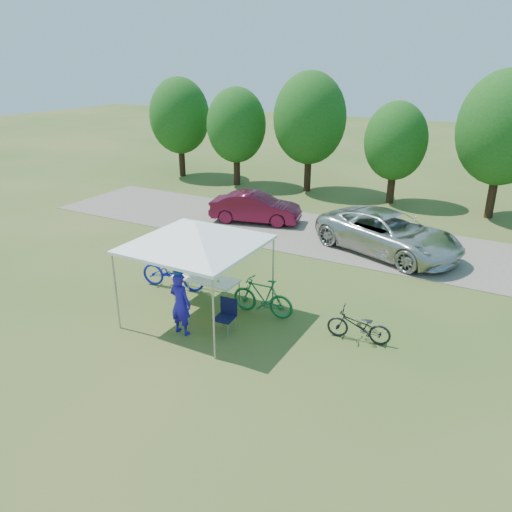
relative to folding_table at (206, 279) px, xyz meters
The scene contains 14 objects.
ground 1.15m from the folding_table, 69.33° to the right, with size 100.00×100.00×0.00m, color #2D5119.
gravel_strip 7.22m from the folding_table, 87.53° to the left, with size 24.00×5.00×0.02m, color gray.
canopy 2.10m from the folding_table, 69.33° to the right, with size 4.53×4.53×3.00m.
treeline 13.52m from the folding_table, 89.93° to the left, with size 24.89×4.28×6.30m.
folding_table is the anchor object (origin of this frame).
folding_chair 1.78m from the folding_table, 38.70° to the right, with size 0.51×0.53×0.92m.
cooler 0.48m from the folding_table, behind, with size 0.50×0.34×0.36m.
ice_cream_cup 0.46m from the folding_table, ahead, with size 0.07×0.07×0.05m, color #BFD933.
cyclist 1.78m from the folding_table, 76.94° to the right, with size 0.62×0.40×1.69m, color #2114A5.
bike_blue 1.51m from the folding_table, 166.91° to the left, with size 0.73×2.09×1.10m, color #151BB9.
bike_green 1.78m from the folding_table, ahead, with size 0.51×1.80×1.08m, color #186C38.
bike_dark 4.53m from the folding_table, ahead, with size 0.56×1.61×0.84m, color black.
minivan 7.38m from the folding_table, 61.52° to the left, with size 2.48×5.37×1.49m, color beige.
sedan 7.76m from the folding_table, 108.41° to the left, with size 1.34×3.85×1.27m, color #570E25.
Camera 1 is at (7.24, -9.87, 6.66)m, focal length 35.00 mm.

